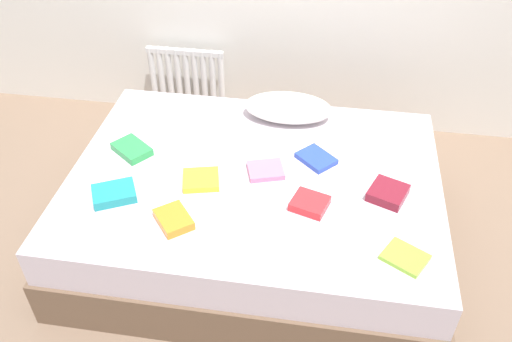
{
  "coord_description": "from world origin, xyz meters",
  "views": [
    {
      "loc": [
        0.35,
        -2.18,
        2.34
      ],
      "look_at": [
        0.0,
        0.05,
        0.48
      ],
      "focal_mm": 37.8,
      "sensor_mm": 36.0,
      "label": 1
    }
  ],
  "objects_px": {
    "textbook_blue": "(316,158)",
    "textbook_yellow": "(201,180)",
    "textbook_orange": "(174,219)",
    "textbook_green": "(132,149)",
    "textbook_red": "(310,203)",
    "textbook_white": "(268,240)",
    "pillow": "(288,108)",
    "textbook_pink": "(266,170)",
    "textbook_lime": "(405,257)",
    "textbook_maroon": "(388,193)",
    "textbook_teal": "(114,194)",
    "radiator": "(187,79)",
    "bed": "(255,208)"
  },
  "relations": [
    {
      "from": "bed",
      "to": "textbook_orange",
      "type": "height_order",
      "value": "textbook_orange"
    },
    {
      "from": "textbook_pink",
      "to": "textbook_yellow",
      "type": "height_order",
      "value": "textbook_yellow"
    },
    {
      "from": "textbook_yellow",
      "to": "textbook_white",
      "type": "bearing_deg",
      "value": -56.05
    },
    {
      "from": "textbook_teal",
      "to": "textbook_orange",
      "type": "xyz_separation_m",
      "value": [
        0.35,
        -0.13,
        -0.0
      ]
    },
    {
      "from": "textbook_red",
      "to": "textbook_white",
      "type": "bearing_deg",
      "value": -104.87
    },
    {
      "from": "radiator",
      "to": "textbook_blue",
      "type": "bearing_deg",
      "value": -45.55
    },
    {
      "from": "textbook_blue",
      "to": "textbook_white",
      "type": "bearing_deg",
      "value": -62.19
    },
    {
      "from": "pillow",
      "to": "textbook_blue",
      "type": "height_order",
      "value": "pillow"
    },
    {
      "from": "textbook_green",
      "to": "textbook_orange",
      "type": "bearing_deg",
      "value": -15.33
    },
    {
      "from": "bed",
      "to": "pillow",
      "type": "distance_m",
      "value": 0.66
    },
    {
      "from": "textbook_white",
      "to": "textbook_blue",
      "type": "xyz_separation_m",
      "value": [
        0.17,
        0.64,
        0.0
      ]
    },
    {
      "from": "textbook_teal",
      "to": "textbook_white",
      "type": "distance_m",
      "value": 0.83
    },
    {
      "from": "textbook_maroon",
      "to": "textbook_orange",
      "type": "xyz_separation_m",
      "value": [
        -1.02,
        -0.35,
        -0.0
      ]
    },
    {
      "from": "pillow",
      "to": "textbook_red",
      "type": "bearing_deg",
      "value": -75.87
    },
    {
      "from": "radiator",
      "to": "textbook_red",
      "type": "xyz_separation_m",
      "value": [
        1.01,
        -1.41,
        0.19
      ]
    },
    {
      "from": "textbook_maroon",
      "to": "textbook_green",
      "type": "relative_size",
      "value": 0.84
    },
    {
      "from": "textbook_pink",
      "to": "textbook_maroon",
      "type": "bearing_deg",
      "value": -26.09
    },
    {
      "from": "textbook_pink",
      "to": "textbook_green",
      "type": "distance_m",
      "value": 0.77
    },
    {
      "from": "textbook_red",
      "to": "textbook_yellow",
      "type": "relative_size",
      "value": 0.92
    },
    {
      "from": "pillow",
      "to": "textbook_red",
      "type": "xyz_separation_m",
      "value": [
        0.19,
        -0.77,
        -0.05
      ]
    },
    {
      "from": "textbook_orange",
      "to": "textbook_white",
      "type": "height_order",
      "value": "textbook_orange"
    },
    {
      "from": "textbook_maroon",
      "to": "textbook_white",
      "type": "relative_size",
      "value": 0.77
    },
    {
      "from": "bed",
      "to": "textbook_yellow",
      "type": "height_order",
      "value": "textbook_yellow"
    },
    {
      "from": "pillow",
      "to": "bed",
      "type": "bearing_deg",
      "value": -101.55
    },
    {
      "from": "textbook_lime",
      "to": "textbook_blue",
      "type": "relative_size",
      "value": 0.95
    },
    {
      "from": "textbook_teal",
      "to": "textbook_orange",
      "type": "bearing_deg",
      "value": -47.28
    },
    {
      "from": "textbook_maroon",
      "to": "textbook_pink",
      "type": "bearing_deg",
      "value": -166.56
    },
    {
      "from": "textbook_teal",
      "to": "textbook_orange",
      "type": "height_order",
      "value": "textbook_teal"
    },
    {
      "from": "textbook_red",
      "to": "textbook_orange",
      "type": "bearing_deg",
      "value": -144.09
    },
    {
      "from": "textbook_yellow",
      "to": "textbook_teal",
      "type": "bearing_deg",
      "value": -169.88
    },
    {
      "from": "textbook_teal",
      "to": "textbook_maroon",
      "type": "relative_size",
      "value": 1.17
    },
    {
      "from": "textbook_orange",
      "to": "textbook_white",
      "type": "relative_size",
      "value": 0.8
    },
    {
      "from": "textbook_blue",
      "to": "textbook_yellow",
      "type": "bearing_deg",
      "value": -111.6
    },
    {
      "from": "radiator",
      "to": "textbook_orange",
      "type": "xyz_separation_m",
      "value": [
        0.37,
        -1.62,
        0.19
      ]
    },
    {
      "from": "textbook_pink",
      "to": "textbook_lime",
      "type": "distance_m",
      "value": 0.87
    },
    {
      "from": "textbook_teal",
      "to": "textbook_maroon",
      "type": "distance_m",
      "value": 1.38
    },
    {
      "from": "bed",
      "to": "textbook_blue",
      "type": "height_order",
      "value": "textbook_blue"
    },
    {
      "from": "radiator",
      "to": "textbook_yellow",
      "type": "height_order",
      "value": "radiator"
    },
    {
      "from": "textbook_pink",
      "to": "textbook_yellow",
      "type": "distance_m",
      "value": 0.35
    },
    {
      "from": "pillow",
      "to": "textbook_blue",
      "type": "distance_m",
      "value": 0.45
    },
    {
      "from": "pillow",
      "to": "textbook_teal",
      "type": "height_order",
      "value": "pillow"
    },
    {
      "from": "textbook_white",
      "to": "textbook_blue",
      "type": "height_order",
      "value": "textbook_blue"
    },
    {
      "from": "textbook_maroon",
      "to": "textbook_orange",
      "type": "height_order",
      "value": "textbook_maroon"
    },
    {
      "from": "textbook_orange",
      "to": "textbook_green",
      "type": "height_order",
      "value": "textbook_orange"
    },
    {
      "from": "textbook_orange",
      "to": "textbook_green",
      "type": "relative_size",
      "value": 0.88
    },
    {
      "from": "textbook_lime",
      "to": "textbook_teal",
      "type": "bearing_deg",
      "value": -157.31
    },
    {
      "from": "textbook_pink",
      "to": "radiator",
      "type": "bearing_deg",
      "value": 105.02
    },
    {
      "from": "radiator",
      "to": "textbook_orange",
      "type": "height_order",
      "value": "radiator"
    },
    {
      "from": "pillow",
      "to": "textbook_lime",
      "type": "xyz_separation_m",
      "value": [
        0.64,
        -1.05,
        -0.06
      ]
    },
    {
      "from": "textbook_orange",
      "to": "radiator",
      "type": "bearing_deg",
      "value": 154.29
    }
  ]
}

